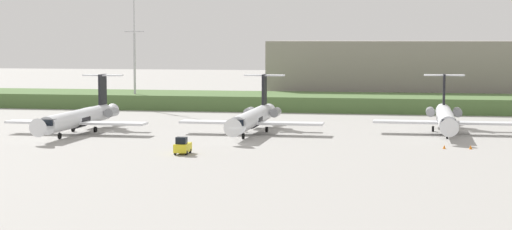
% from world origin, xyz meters
% --- Properties ---
extents(ground_plane, '(500.00, 500.00, 0.00)m').
position_xyz_m(ground_plane, '(0.00, 30.00, 0.00)').
color(ground_plane, '#9E9B96').
extents(grass_berm, '(320.00, 20.00, 3.13)m').
position_xyz_m(grass_berm, '(0.00, 62.58, 1.57)').
color(grass_berm, '#4C6B38').
rests_on(grass_berm, ground).
extents(regional_jet_nearest, '(22.81, 31.00, 9.00)m').
position_xyz_m(regional_jet_nearest, '(-27.87, 9.49, 2.54)').
color(regional_jet_nearest, silver).
rests_on(regional_jet_nearest, ground).
extents(regional_jet_second, '(22.81, 31.00, 9.00)m').
position_xyz_m(regional_jet_second, '(-0.62, 14.39, 2.54)').
color(regional_jet_second, silver).
rests_on(regional_jet_second, ground).
extents(regional_jet_third, '(22.81, 31.00, 9.00)m').
position_xyz_m(regional_jet_third, '(29.59, 20.28, 2.54)').
color(regional_jet_third, silver).
rests_on(regional_jet_third, ground).
extents(antenna_mast, '(4.40, 0.50, 25.29)m').
position_xyz_m(antenna_mast, '(-34.55, 57.27, 10.46)').
color(antenna_mast, '#B2B2B7').
rests_on(antenna_mast, ground).
extents(distant_hangar, '(61.58, 27.90, 14.42)m').
position_xyz_m(distant_hangar, '(21.64, 89.02, 7.21)').
color(distant_hangar, gray).
rests_on(distant_hangar, ground).
extents(baggage_tug, '(1.72, 3.20, 2.30)m').
position_xyz_m(baggage_tug, '(-5.15, -11.64, 1.00)').
color(baggage_tug, yellow).
rests_on(baggage_tug, ground).
extents(safety_cone_front_marker, '(0.44, 0.44, 0.55)m').
position_xyz_m(safety_cone_front_marker, '(28.78, 0.06, 0.28)').
color(safety_cone_front_marker, orange).
rests_on(safety_cone_front_marker, ground).
extents(safety_cone_mid_marker, '(0.44, 0.44, 0.55)m').
position_xyz_m(safety_cone_mid_marker, '(32.31, 0.29, 0.28)').
color(safety_cone_mid_marker, orange).
rests_on(safety_cone_mid_marker, ground).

